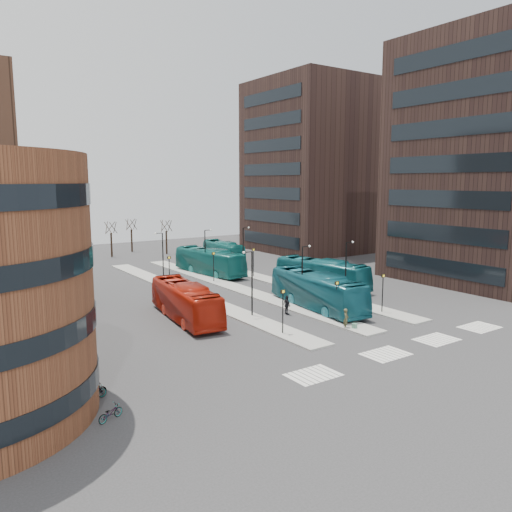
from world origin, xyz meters
TOP-DOWN VIEW (x-y plane):
  - ground at (0.00, 0.00)m, footprint 160.00×160.00m
  - island_left at (-4.00, 30.00)m, footprint 2.50×45.00m
  - island_mid at (2.00, 30.00)m, footprint 2.50×45.00m
  - island_right at (8.00, 30.00)m, footprint 2.50×45.00m
  - suitcase at (1.52, 9.66)m, footprint 0.52×0.47m
  - red_bus at (-8.90, 20.74)m, footprint 4.28×12.41m
  - teal_bus_a at (3.67, 16.93)m, footprint 4.55×13.28m
  - teal_bus_b at (3.79, 38.99)m, footprint 4.30×12.99m
  - teal_bus_c at (10.43, 23.78)m, footprint 4.72×12.77m
  - teal_bus_d at (11.50, 48.29)m, footprint 3.74×11.20m
  - traveller at (1.03, 10.19)m, footprint 0.78×0.73m
  - commuter_a at (-7.75, 18.58)m, footprint 0.95×0.77m
  - commuter_b at (-0.25, 16.75)m, footprint 0.55×1.11m
  - commuter_c at (3.83, 14.94)m, footprint 1.23×1.34m
  - bicycle_near at (-21.00, 5.34)m, footprint 1.66×1.10m
  - bicycle_mid at (-21.00, 8.38)m, footprint 1.74×0.77m
  - bicycle_far at (-21.00, 8.30)m, footprint 1.73×0.97m
  - crosswalk_stripes at (1.75, 4.00)m, footprint 22.35×2.40m
  - tower_near at (31.98, 16.00)m, footprint 20.12×20.00m
  - tower_far at (31.98, 50.00)m, footprint 20.12×20.00m
  - sign_poles at (1.60, 23.00)m, footprint 12.45×22.12m
  - lamp_posts at (2.64, 28.00)m, footprint 14.04×20.24m
  - bare_trees at (2.67, 62.67)m, footprint 10.97×8.14m

SIDE VIEW (x-z plane):
  - ground at x=0.00m, z-range 0.00..0.00m
  - crosswalk_stripes at x=1.75m, z-range 0.00..0.01m
  - island_left at x=-4.00m, z-range 0.00..0.15m
  - island_mid at x=2.00m, z-range 0.00..0.15m
  - island_right at x=8.00m, z-range 0.00..0.15m
  - suitcase at x=1.52m, z-range 0.00..0.53m
  - bicycle_near at x=-21.00m, z-range 0.00..0.82m
  - bicycle_far at x=-21.00m, z-range 0.00..0.86m
  - bicycle_mid at x=-21.00m, z-range 0.00..1.01m
  - traveller at x=1.03m, z-range 0.00..1.79m
  - commuter_c at x=3.83m, z-range 0.00..1.81m
  - commuter_a at x=-7.75m, z-range 0.00..1.82m
  - commuter_b at x=-0.25m, z-range 0.00..1.84m
  - teal_bus_d at x=11.50m, z-range 0.00..3.06m
  - red_bus at x=-8.90m, z-range 0.00..3.39m
  - teal_bus_c at x=10.43m, z-range 0.00..3.48m
  - teal_bus_b at x=3.79m, z-range 0.00..3.55m
  - teal_bus_a at x=3.67m, z-range 0.00..3.63m
  - sign_poles at x=1.60m, z-range 0.58..4.23m
  - bare_trees at x=2.67m, z-range -0.22..5.67m
  - lamp_posts at x=2.64m, z-range 0.52..6.64m
  - tower_near at x=31.98m, z-range 0.00..30.00m
  - tower_far at x=31.98m, z-range 0.00..30.00m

